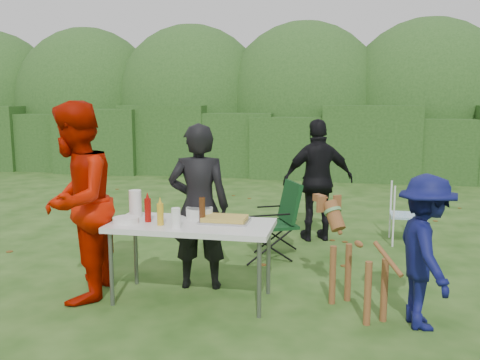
% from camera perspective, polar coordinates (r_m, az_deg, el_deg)
% --- Properties ---
extents(ground, '(80.00, 80.00, 0.00)m').
position_cam_1_polar(ground, '(4.97, -1.78, -13.04)').
color(ground, '#1E4211').
extents(hedge_row, '(22.00, 1.40, 1.70)m').
position_cam_1_polar(hedge_row, '(12.57, 6.55, 4.24)').
color(hedge_row, '#23471C').
rests_on(hedge_row, ground).
extents(shrub_backdrop, '(20.00, 2.60, 3.20)m').
position_cam_1_polar(shrub_backdrop, '(14.13, 7.17, 7.78)').
color(shrub_backdrop, '#3D6628').
rests_on(shrub_backdrop, ground).
extents(folding_table, '(1.50, 0.70, 0.74)m').
position_cam_1_polar(folding_table, '(4.73, -5.45, -5.45)').
color(folding_table, silver).
rests_on(folding_table, ground).
extents(person_cook, '(0.66, 0.49, 1.64)m').
position_cam_1_polar(person_cook, '(5.02, -4.64, -3.01)').
color(person_cook, black).
rests_on(person_cook, ground).
extents(person_red_jacket, '(0.84, 1.01, 1.86)m').
position_cam_1_polar(person_red_jacket, '(4.94, -17.92, -2.35)').
color(person_red_jacket, '#B71200').
rests_on(person_red_jacket, ground).
extents(person_black_puffy, '(1.03, 0.69, 1.62)m').
position_cam_1_polar(person_black_puffy, '(6.81, 8.78, -0.04)').
color(person_black_puffy, black).
rests_on(person_black_puffy, ground).
extents(child, '(0.61, 0.89, 1.27)m').
position_cam_1_polar(child, '(4.44, 20.07, -7.58)').
color(child, '#0C1047').
rests_on(child, ground).
extents(dog, '(0.91, 1.04, 0.95)m').
position_cam_1_polar(dog, '(4.61, 13.13, -8.80)').
color(dog, brown).
rests_on(dog, ground).
extents(camping_chair, '(0.77, 0.77, 0.92)m').
position_cam_1_polar(camping_chair, '(6.03, 3.72, -4.50)').
color(camping_chair, '#0F3817').
rests_on(camping_chair, ground).
extents(lawn_chair, '(0.49, 0.49, 0.81)m').
position_cam_1_polar(lawn_chair, '(7.00, 18.36, -3.52)').
color(lawn_chair, teal).
rests_on(lawn_chair, ground).
extents(food_tray, '(0.45, 0.30, 0.02)m').
position_cam_1_polar(food_tray, '(4.72, -1.72, -4.64)').
color(food_tray, '#B7B7BA').
rests_on(food_tray, folding_table).
extents(focaccia_bread, '(0.40, 0.26, 0.04)m').
position_cam_1_polar(focaccia_bread, '(4.72, -1.72, -4.31)').
color(focaccia_bread, gold).
rests_on(focaccia_bread, food_tray).
extents(mustard_bottle, '(0.06, 0.06, 0.20)m').
position_cam_1_polar(mustard_bottle, '(4.65, -8.94, -3.83)').
color(mustard_bottle, gold).
rests_on(mustard_bottle, folding_table).
extents(ketchup_bottle, '(0.06, 0.06, 0.22)m').
position_cam_1_polar(ketchup_bottle, '(4.79, -10.31, -3.36)').
color(ketchup_bottle, '#910C08').
rests_on(ketchup_bottle, folding_table).
extents(beer_bottle, '(0.06, 0.06, 0.24)m').
position_cam_1_polar(beer_bottle, '(4.68, -4.27, -3.40)').
color(beer_bottle, '#47230F').
rests_on(beer_bottle, folding_table).
extents(paper_towel_roll, '(0.12, 0.12, 0.26)m').
position_cam_1_polar(paper_towel_roll, '(5.03, -11.67, -2.60)').
color(paper_towel_roll, white).
rests_on(paper_towel_roll, folding_table).
extents(cup_stack, '(0.08, 0.08, 0.18)m').
position_cam_1_polar(cup_stack, '(4.53, -7.21, -4.26)').
color(cup_stack, white).
rests_on(cup_stack, folding_table).
extents(pasta_bowl, '(0.26, 0.26, 0.10)m').
position_cam_1_polar(pasta_bowl, '(4.90, -4.57, -3.69)').
color(pasta_bowl, silver).
rests_on(pasta_bowl, folding_table).
extents(plate_stack, '(0.24, 0.24, 0.05)m').
position_cam_1_polar(plate_stack, '(4.82, -12.68, -4.40)').
color(plate_stack, white).
rests_on(plate_stack, folding_table).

